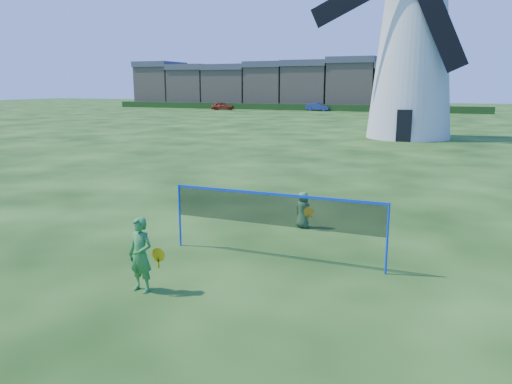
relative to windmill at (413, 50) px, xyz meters
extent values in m
plane|color=black|center=(-0.91, -29.23, -6.46)|extent=(220.00, 220.00, 0.00)
cube|color=black|center=(0.00, -2.99, -5.34)|extent=(1.02, 0.12, 2.25)
cube|color=black|center=(0.00, -2.37, -1.35)|extent=(0.72, 0.12, 0.92)
cube|color=black|center=(0.00, -1.88, 1.92)|extent=(0.61, 0.12, 0.82)
cube|color=black|center=(1.69, -2.38, 1.79)|extent=(4.33, 0.10, 7.09)
cylinder|color=blue|center=(-2.69, -28.88, -5.69)|extent=(0.05, 0.05, 1.55)
cylinder|color=blue|center=(2.31, -28.88, -5.69)|extent=(0.05, 0.05, 1.55)
cube|color=black|center=(-0.19, -28.88, -5.31)|extent=(5.00, 0.02, 0.70)
cube|color=blue|center=(-0.19, -28.88, -4.94)|extent=(5.00, 0.02, 0.06)
imported|color=#34843A|center=(-1.95, -31.57, -5.73)|extent=(0.57, 0.41, 1.47)
cylinder|color=yellow|center=(-1.67, -31.39, -5.75)|extent=(0.28, 0.02, 0.28)
cube|color=yellow|center=(-1.67, -31.39, -5.92)|extent=(0.03, 0.02, 0.20)
imported|color=#489146|center=(-0.32, -26.20, -5.95)|extent=(0.58, 0.46, 1.03)
cylinder|color=yellow|center=(-0.10, -26.42, -5.94)|extent=(0.28, 0.02, 0.28)
cube|color=yellow|center=(-0.10, -26.42, -6.11)|extent=(0.03, 0.02, 0.20)
cube|color=tan|center=(-49.54, 42.77, -2.87)|extent=(6.76, 8.00, 7.18)
cube|color=#4C4C54|center=(-49.54, 42.77, 1.22)|extent=(7.06, 8.40, 1.00)
cube|color=tan|center=(-42.45, 42.77, -3.17)|extent=(6.82, 8.00, 6.58)
cube|color=#4C4C54|center=(-42.45, 42.77, 0.62)|extent=(7.12, 8.40, 1.00)
cube|color=tan|center=(-34.85, 42.77, -3.22)|extent=(7.77, 8.00, 6.48)
cube|color=#4C4C54|center=(-34.85, 42.77, 0.52)|extent=(8.07, 8.40, 1.00)
cube|color=tan|center=(-27.50, 42.77, -3.05)|extent=(6.33, 8.00, 6.82)
cube|color=#4C4C54|center=(-27.50, 42.77, 0.86)|extent=(6.63, 8.40, 1.00)
cube|color=tan|center=(-20.37, 42.77, -3.01)|extent=(7.34, 8.00, 6.92)
cube|color=#4C4C54|center=(-20.37, 42.77, 0.95)|extent=(7.64, 8.40, 1.00)
cube|color=tan|center=(-12.75, 42.77, -2.81)|extent=(7.30, 8.00, 7.30)
cube|color=#4C4C54|center=(-12.75, 42.77, 1.34)|extent=(7.60, 8.40, 1.00)
cube|color=tan|center=(-5.27, 42.77, -3.26)|extent=(7.04, 8.00, 6.40)
cube|color=#4C4C54|center=(-5.27, 42.77, 0.44)|extent=(7.34, 8.40, 1.00)
cube|color=#193814|center=(-22.91, 36.77, -5.96)|extent=(62.00, 0.80, 1.00)
imported|color=maroon|center=(-31.71, 32.97, -5.83)|extent=(3.94, 2.21, 1.26)
imported|color=navy|center=(-16.92, 36.55, -5.85)|extent=(3.76, 1.41, 1.23)
camera|label=1|loc=(3.48, -39.00, -2.55)|focal=34.47mm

